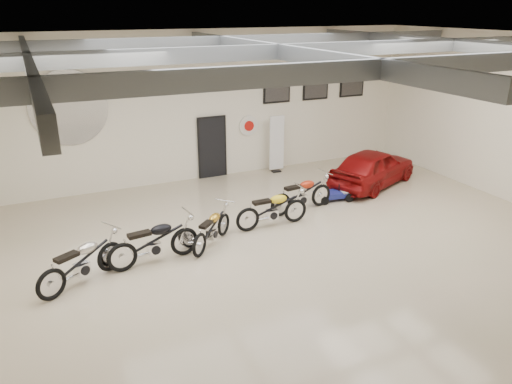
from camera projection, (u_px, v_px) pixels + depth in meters
name	position (u px, v px, depth m)	size (l,w,h in m)	color
floor	(276.00, 249.00, 12.43)	(16.00, 12.00, 0.01)	#BFAA91
ceiling	(279.00, 40.00, 10.68)	(16.00, 12.00, 0.01)	gray
back_wall	(196.00, 107.00, 16.66)	(16.00, 0.02, 5.00)	white
ceiling_beams	(279.00, 52.00, 10.77)	(15.80, 11.80, 0.32)	slate
door	(212.00, 148.00, 17.32)	(0.92, 0.08, 2.10)	black
logo_plaque	(69.00, 108.00, 14.95)	(2.30, 0.06, 1.16)	silver
poster_left	(277.00, 84.00, 17.59)	(1.05, 0.08, 1.35)	black
poster_mid	(316.00, 81.00, 18.22)	(1.05, 0.08, 1.35)	black
poster_right	(352.00, 79.00, 18.85)	(1.05, 0.08, 1.35)	black
oil_sign	(249.00, 126.00, 17.64)	(0.72, 0.10, 0.72)	white
banner_stand	(277.00, 145.00, 17.86)	(0.54, 0.22, 2.00)	white
motorcycle_silver	(81.00, 261.00, 10.66)	(2.13, 0.66, 1.11)	silver
motorcycle_black	(154.00, 241.00, 11.55)	(2.18, 0.68, 1.13)	silver
motorcycle_gold	(212.00, 228.00, 12.43)	(1.86, 0.58, 0.97)	silver
motorcycle_yellow	(272.00, 208.00, 13.49)	(2.08, 0.64, 1.08)	silver
motorcycle_red	(302.00, 193.00, 14.55)	(2.10, 0.65, 1.09)	silver
go_kart	(337.00, 192.00, 15.48)	(1.46, 0.66, 0.53)	navy
vintage_car	(373.00, 167.00, 16.61)	(3.73, 1.50, 1.27)	maroon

